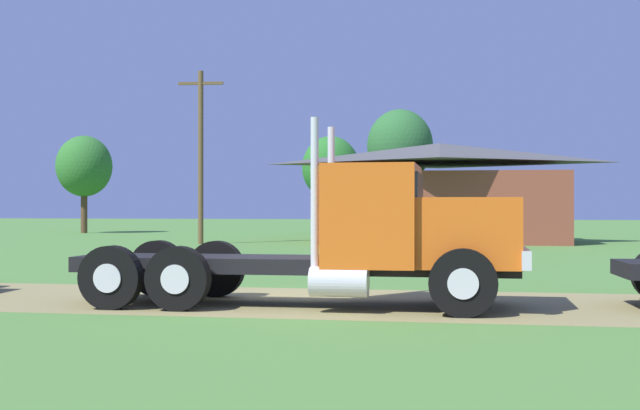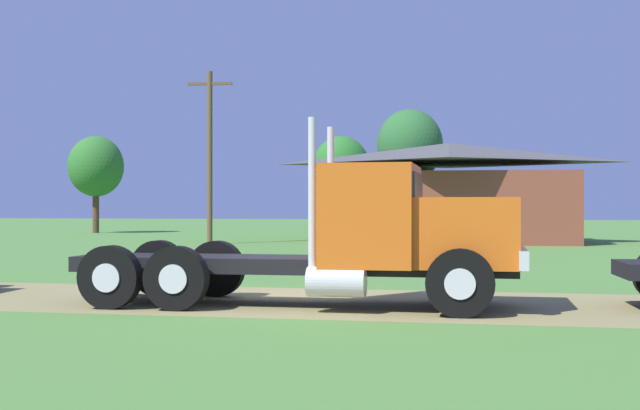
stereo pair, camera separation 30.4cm
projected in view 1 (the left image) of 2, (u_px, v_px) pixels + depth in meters
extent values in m
plane|color=#4D7F36|center=(295.00, 301.00, 16.24)|extent=(200.00, 200.00, 0.00)
cube|color=olive|center=(295.00, 301.00, 16.24)|extent=(120.00, 5.03, 0.01)
cube|color=black|center=(294.00, 264.00, 15.58)|extent=(8.18, 1.59, 0.28)
cube|color=orange|center=(468.00, 232.00, 15.04)|extent=(1.80, 2.03, 1.23)
cube|color=silver|center=(522.00, 257.00, 14.88)|extent=(0.18, 2.21, 0.32)
cube|color=orange|center=(374.00, 215.00, 15.33)|extent=(1.64, 2.31, 1.82)
cube|color=#2D3D4C|center=(419.00, 195.00, 15.19)|extent=(0.05, 1.92, 0.80)
cylinder|color=silver|center=(331.00, 194.00, 16.39)|extent=(0.14, 0.14, 2.62)
cylinder|color=silver|center=(315.00, 193.00, 14.59)|extent=(0.14, 0.14, 2.62)
cylinder|color=silver|center=(339.00, 282.00, 14.42)|extent=(1.00, 0.53, 0.52)
cylinder|color=black|center=(464.00, 272.00, 16.18)|extent=(1.14, 0.31, 1.14)
cylinder|color=silver|center=(464.00, 272.00, 16.34)|extent=(0.51, 0.04, 0.51)
cylinder|color=black|center=(463.00, 283.00, 13.92)|extent=(1.14, 0.31, 1.14)
cylinder|color=silver|center=(463.00, 284.00, 13.76)|extent=(0.51, 0.04, 0.51)
cylinder|color=black|center=(158.00, 268.00, 17.24)|extent=(1.14, 0.31, 1.14)
cylinder|color=silver|center=(160.00, 268.00, 17.40)|extent=(0.51, 0.04, 0.51)
cylinder|color=black|center=(111.00, 277.00, 14.98)|extent=(1.14, 0.31, 1.14)
cylinder|color=silver|center=(107.00, 278.00, 14.82)|extent=(0.51, 0.04, 0.51)
cylinder|color=black|center=(216.00, 269.00, 17.03)|extent=(1.14, 0.31, 1.14)
cylinder|color=silver|center=(219.00, 268.00, 17.19)|extent=(0.51, 0.04, 0.51)
cylinder|color=black|center=(178.00, 279.00, 14.76)|extent=(1.14, 0.31, 1.14)
cylinder|color=silver|center=(175.00, 279.00, 14.61)|extent=(0.51, 0.04, 0.51)
cube|color=brown|center=(439.00, 208.00, 43.26)|extent=(12.56, 8.19, 3.52)
pyramid|color=#4C4C4C|center=(439.00, 153.00, 43.26)|extent=(13.18, 8.60, 1.04)
cube|color=black|center=(401.00, 222.00, 39.68)|extent=(1.80, 0.14, 2.20)
cylinder|color=brown|center=(201.00, 158.00, 40.75)|extent=(0.26, 0.26, 8.39)
cube|color=brown|center=(201.00, 83.00, 40.76)|extent=(2.20, 0.33, 0.14)
cylinder|color=#513823|center=(84.00, 211.00, 57.42)|extent=(0.44, 0.44, 3.06)
ellipsoid|color=#2E6D29|center=(84.00, 166.00, 57.42)|extent=(3.78, 3.78, 4.16)
cylinder|color=#513823|center=(331.00, 212.00, 57.27)|extent=(0.44, 0.44, 2.91)
ellipsoid|color=#297028|center=(331.00, 168.00, 57.27)|extent=(3.89, 3.89, 4.28)
cylinder|color=#513823|center=(400.00, 205.00, 48.50)|extent=(0.44, 0.44, 3.83)
ellipsoid|color=#2A642E|center=(400.00, 145.00, 48.51)|extent=(3.79, 3.79, 4.16)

